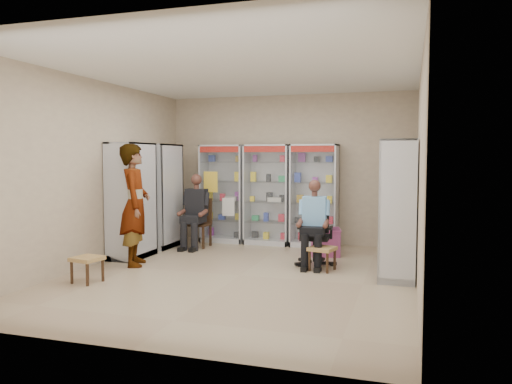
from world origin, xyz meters
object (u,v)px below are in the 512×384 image
(office_chair, at_px, (315,234))
(pink_trunk, at_px, (325,242))
(cabinet_right_far, at_px, (400,203))
(seated_shopkeeper, at_px, (314,226))
(cabinet_right_near, at_px, (398,210))
(cabinet_left_far, at_px, (162,196))
(woven_stool_a, at_px, (322,259))
(woven_stool_b, at_px, (87,270))
(cabinet_left_near, at_px, (131,200))
(wooden_chair, at_px, (198,223))
(cabinet_back_right, at_px, (314,196))
(cabinet_back_mid, at_px, (268,195))
(standing_man, at_px, (135,205))
(cabinet_back_left, at_px, (223,193))

(office_chair, xyz_separation_m, pink_trunk, (0.03, 0.87, -0.27))
(cabinet_right_far, height_order, office_chair, cabinet_right_far)
(office_chair, bearing_deg, seated_shopkeeper, -93.32)
(seated_shopkeeper, bearing_deg, pink_trunk, 85.00)
(cabinet_right_near, bearing_deg, seated_shopkeeper, 69.73)
(cabinet_right_far, xyz_separation_m, cabinet_left_far, (-4.46, 0.20, 0.00))
(seated_shopkeeper, relative_size, woven_stool_a, 3.54)
(woven_stool_b, bearing_deg, office_chair, 35.97)
(cabinet_left_near, relative_size, wooden_chair, 2.13)
(cabinet_left_near, height_order, office_chair, cabinet_left_near)
(woven_stool_b, bearing_deg, woven_stool_a, 29.62)
(cabinet_back_right, height_order, woven_stool_a, cabinet_back_right)
(wooden_chair, height_order, woven_stool_b, wooden_chair)
(cabinet_right_near, xyz_separation_m, wooden_chair, (-3.78, 1.50, -0.53))
(cabinet_left_near, xyz_separation_m, seated_shopkeeper, (3.16, 0.28, -0.35))
(woven_stool_a, bearing_deg, pink_trunk, 97.15)
(cabinet_right_near, relative_size, office_chair, 1.96)
(seated_shopkeeper, distance_m, woven_stool_b, 3.50)
(pink_trunk, height_order, woven_stool_b, pink_trunk)
(cabinet_back_mid, bearing_deg, wooden_chair, -148.69)
(cabinet_left_far, xyz_separation_m, cabinet_left_near, (0.00, -1.10, 0.00))
(pink_trunk, bearing_deg, woven_stool_b, -134.35)
(standing_man, bearing_deg, pink_trunk, -82.17)
(cabinet_back_left, distance_m, cabinet_right_near, 4.18)
(cabinet_back_right, relative_size, office_chair, 1.96)
(cabinet_left_far, relative_size, wooden_chair, 2.13)
(cabinet_right_far, distance_m, seated_shopkeeper, 1.48)
(office_chair, bearing_deg, cabinet_back_mid, 123.68)
(cabinet_right_far, distance_m, cabinet_left_far, 4.46)
(cabinet_back_right, relative_size, woven_stool_b, 5.49)
(wooden_chair, relative_size, woven_stool_a, 2.56)
(cabinet_back_left, bearing_deg, woven_stool_a, -40.28)
(cabinet_right_far, relative_size, cabinet_right_near, 1.00)
(seated_shopkeeper, bearing_deg, wooden_chair, 154.33)
(wooden_chair, height_order, office_chair, office_chair)
(cabinet_back_right, bearing_deg, standing_man, -133.75)
(cabinet_right_near, relative_size, standing_man, 1.02)
(cabinet_left_near, bearing_deg, woven_stool_a, 89.78)
(cabinet_right_far, xyz_separation_m, cabinet_right_near, (0.00, -1.10, 0.00))
(cabinet_back_right, height_order, wooden_chair, cabinet_back_right)
(cabinet_back_right, xyz_separation_m, woven_stool_b, (-2.50, -3.75, -0.82))
(cabinet_right_near, bearing_deg, woven_stool_a, 80.52)
(cabinet_right_far, bearing_deg, standing_man, 109.28)
(wooden_chair, relative_size, office_chair, 0.92)
(pink_trunk, bearing_deg, woven_stool_a, -82.85)
(cabinet_left_near, height_order, pink_trunk, cabinet_left_near)
(standing_man, bearing_deg, woven_stool_a, -103.92)
(woven_stool_b, distance_m, standing_man, 1.44)
(cabinet_back_left, distance_m, cabinet_left_far, 1.32)
(cabinet_back_mid, xyz_separation_m, seated_shopkeeper, (1.28, -1.75, -0.35))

